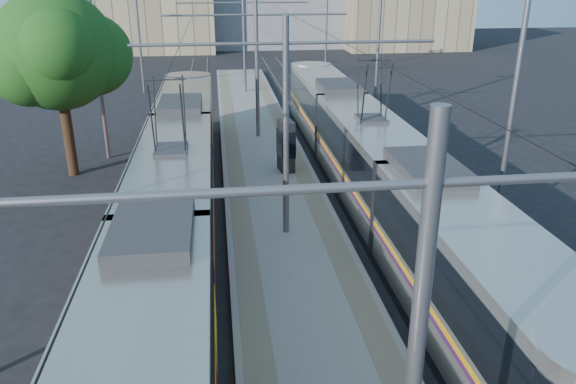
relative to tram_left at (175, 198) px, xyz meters
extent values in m
cube|color=gray|center=(3.60, 9.05, -1.56)|extent=(4.00, 50.00, 0.30)
cube|color=gray|center=(2.15, 9.05, -1.40)|extent=(0.70, 50.00, 0.01)
cube|color=gray|center=(5.05, 9.05, -1.40)|extent=(0.70, 50.00, 0.01)
cube|color=gray|center=(-0.72, 9.05, -1.69)|extent=(0.07, 70.00, 0.03)
cube|color=gray|center=(0.72, 9.05, -1.69)|extent=(0.07, 70.00, 0.03)
cube|color=gray|center=(6.48, 9.05, -1.69)|extent=(0.07, 70.00, 0.03)
cube|color=gray|center=(7.92, 9.05, -1.69)|extent=(0.07, 70.00, 0.03)
cube|color=black|center=(0.00, 0.00, -1.51)|extent=(2.30, 29.47, 0.40)
cube|color=#A5A297|center=(0.00, 0.00, 0.14)|extent=(2.40, 27.87, 2.90)
cube|color=black|center=(0.00, 0.00, 0.64)|extent=(2.43, 27.87, 1.30)
cube|color=#E3A60B|center=(0.00, 0.00, -0.26)|extent=(2.43, 27.87, 0.12)
cube|color=#AA1809|center=(0.00, 0.00, -0.76)|extent=(2.42, 27.87, 1.10)
cube|color=#2D2D30|center=(0.00, 0.00, 1.74)|extent=(1.68, 3.00, 0.30)
cube|color=black|center=(7.20, 3.02, -1.51)|extent=(2.30, 29.16, 0.40)
cube|color=beige|center=(7.20, 3.02, 0.14)|extent=(2.40, 27.56, 2.90)
cube|color=black|center=(7.20, 3.02, 0.64)|extent=(2.43, 27.56, 1.30)
cube|color=orange|center=(7.20, 3.02, -0.26)|extent=(2.43, 27.56, 0.12)
cube|color=#3D1549|center=(7.20, 3.02, -0.41)|extent=(2.43, 27.56, 0.10)
cube|color=#2D2D30|center=(7.20, 3.02, 1.74)|extent=(1.68, 3.00, 0.30)
cylinder|color=slate|center=(3.60, -11.95, 4.79)|extent=(9.20, 0.10, 0.10)
cylinder|color=slate|center=(3.60, 0.05, 2.09)|extent=(0.20, 0.20, 7.00)
cylinder|color=slate|center=(3.60, 0.05, 4.79)|extent=(9.20, 0.10, 0.10)
cylinder|color=slate|center=(3.60, 12.05, 2.09)|extent=(0.20, 0.20, 7.00)
cylinder|color=slate|center=(3.60, 12.05, 4.79)|extent=(9.20, 0.10, 0.10)
cylinder|color=slate|center=(3.60, 24.05, 2.09)|extent=(0.20, 0.20, 7.00)
cylinder|color=slate|center=(3.60, 24.05, 4.79)|extent=(9.20, 0.10, 0.10)
cylinder|color=black|center=(0.00, 9.05, 3.84)|extent=(0.02, 70.00, 0.02)
cylinder|color=black|center=(7.20, 9.05, 3.84)|extent=(0.02, 70.00, 0.02)
cylinder|color=slate|center=(-3.90, 10.05, 2.29)|extent=(0.18, 0.18, 8.00)
cylinder|color=slate|center=(-3.90, 26.05, 2.29)|extent=(0.18, 0.18, 8.00)
cylinder|color=slate|center=(11.10, 0.05, 2.29)|extent=(0.18, 0.18, 8.00)
cylinder|color=slate|center=(11.10, 16.05, 2.29)|extent=(0.18, 0.18, 8.00)
cylinder|color=slate|center=(11.10, 32.05, 2.29)|extent=(0.18, 0.18, 8.00)
cube|color=black|center=(4.37, 6.26, -0.29)|extent=(0.70, 1.04, 2.24)
cube|color=black|center=(4.37, 6.26, -0.14)|extent=(0.75, 1.08, 1.17)
cylinder|color=#382314|center=(-5.04, 7.77, -0.06)|extent=(0.45, 0.45, 3.29)
sphere|color=#154212|center=(-5.04, 7.77, 3.74)|extent=(4.93, 4.93, 4.93)
sphere|color=#154212|center=(-3.80, 8.59, 3.43)|extent=(3.49, 3.49, 3.49)
cube|color=tan|center=(23.60, 50.05, 3.45)|extent=(14.00, 10.00, 10.32)
camera|label=1|loc=(1.48, -17.00, 6.77)|focal=35.00mm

